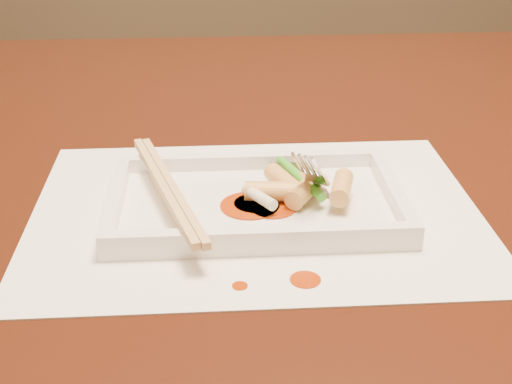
{
  "coord_description": "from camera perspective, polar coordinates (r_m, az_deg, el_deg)",
  "views": [
    {
      "loc": [
        0.02,
        -0.73,
        1.05
      ],
      "look_at": [
        0.05,
        -0.17,
        0.77
      ],
      "focal_mm": 50.0,
      "sensor_mm": 36.0,
      "label": 1
    }
  ],
  "objects": [
    {
      "name": "plate_base",
      "position": [
        0.64,
        0.0,
        -1.12
      ],
      "size": [
        0.26,
        0.16,
        0.01
      ],
      "primitive_type": "cube",
      "color": "white",
      "rests_on": "placemat"
    },
    {
      "name": "plate_rim_left",
      "position": [
        0.64,
        -11.16,
        -0.57
      ],
      "size": [
        0.01,
        0.14,
        0.01
      ],
      "primitive_type": "cube",
      "color": "white",
      "rests_on": "plate_base"
    },
    {
      "name": "plate_rim_far",
      "position": [
        0.7,
        -0.4,
        2.5
      ],
      "size": [
        0.26,
        0.01,
        0.01
      ],
      "primitive_type": "cube",
      "color": "white",
      "rests_on": "plate_base"
    },
    {
      "name": "scallion_white",
      "position": [
        0.62,
        0.27,
        -0.41
      ],
      "size": [
        0.03,
        0.04,
        0.01
      ],
      "primitive_type": "cylinder",
      "rotation": [
        1.57,
        0.0,
        0.58
      ],
      "color": "#EAEACC",
      "rests_on": "plate_base"
    },
    {
      "name": "fork",
      "position": [
        0.63,
        6.28,
        6.12
      ],
      "size": [
        0.09,
        0.1,
        0.14
      ],
      "primitive_type": null,
      "color": "silver",
      "rests_on": "plate_base"
    },
    {
      "name": "rice_cake_3",
      "position": [
        0.64,
        3.95,
        0.15
      ],
      "size": [
        0.04,
        0.05,
        0.02
      ],
      "primitive_type": "cylinder",
      "rotation": [
        1.57,
        0.0,
        2.59
      ],
      "color": "#E6C16B",
      "rests_on": "plate_base"
    },
    {
      "name": "sauce_blob_0",
      "position": [
        0.63,
        1.36,
        -1.26
      ],
      "size": [
        0.04,
        0.04,
        0.0
      ],
      "primitive_type": "cylinder",
      "color": "#9D2E04",
      "rests_on": "plate_base"
    },
    {
      "name": "scallion_green",
      "position": [
        0.65,
        3.56,
        1.13
      ],
      "size": [
        0.04,
        0.08,
        0.01
      ],
      "primitive_type": "cylinder",
      "rotation": [
        1.57,
        0.0,
        0.34
      ],
      "color": "#309718",
      "rests_on": "plate_base"
    },
    {
      "name": "chopstick_a",
      "position": [
        0.63,
        -7.46,
        0.39
      ],
      "size": [
        0.07,
        0.21,
        0.01
      ],
      "primitive_type": "cube",
      "rotation": [
        0.0,
        0.0,
        0.28
      ],
      "color": "tan",
      "rests_on": "plate_rim_near"
    },
    {
      "name": "plate_rim_right",
      "position": [
        0.65,
        10.92,
        0.09
      ],
      "size": [
        0.01,
        0.14,
        0.01
      ],
      "primitive_type": "cube",
      "color": "white",
      "rests_on": "plate_base"
    },
    {
      "name": "placemat",
      "position": [
        0.64,
        0.0,
        -1.5
      ],
      "size": [
        0.4,
        0.3,
        0.0
      ],
      "primitive_type": "cube",
      "color": "white",
      "rests_on": "table"
    },
    {
      "name": "table",
      "position": [
        0.84,
        -4.35,
        -2.28
      ],
      "size": [
        1.4,
        0.9,
        0.75
      ],
      "color": "black",
      "rests_on": "ground"
    },
    {
      "name": "rice_cake_0",
      "position": [
        0.63,
        1.19,
        0.05
      ],
      "size": [
        0.05,
        0.02,
        0.02
      ],
      "primitive_type": "cylinder",
      "rotation": [
        1.57,
        0.0,
        1.45
      ],
      "color": "#E6C16B",
      "rests_on": "plate_base"
    },
    {
      "name": "veg_piece",
      "position": [
        0.67,
        2.75,
        1.43
      ],
      "size": [
        0.04,
        0.03,
        0.01
      ],
      "primitive_type": "cube",
      "rotation": [
        0.0,
        0.0,
        -0.04
      ],
      "color": "black",
      "rests_on": "plate_base"
    },
    {
      "name": "plate_rim_near",
      "position": [
        0.57,
        0.49,
        -3.62
      ],
      "size": [
        0.26,
        0.01,
        0.01
      ],
      "primitive_type": "cube",
      "color": "white",
      "rests_on": "plate_base"
    },
    {
      "name": "sauce_blob_1",
      "position": [
        0.63,
        -0.49,
        -1.09
      ],
      "size": [
        0.05,
        0.05,
        0.0
      ],
      "primitive_type": "cylinder",
      "color": "#9D2E04",
      "rests_on": "plate_base"
    },
    {
      "name": "sauce_splatter_a",
      "position": [
        0.55,
        3.97,
        -7.0
      ],
      "size": [
        0.02,
        0.02,
        0.0
      ],
      "primitive_type": "cylinder",
      "color": "#9D2E04",
      "rests_on": "placemat"
    },
    {
      "name": "sauce_splatter_b",
      "position": [
        0.54,
        -1.3,
        -7.51
      ],
      "size": [
        0.01,
        0.01,
        0.0
      ],
      "primitive_type": "cylinder",
      "color": "#9D2E04",
      "rests_on": "placemat"
    },
    {
      "name": "rice_cake_1",
      "position": [
        0.65,
        2.28,
        0.82
      ],
      "size": [
        0.03,
        0.05,
        0.02
      ],
      "primitive_type": "cylinder",
      "rotation": [
        1.57,
        0.0,
        0.38
      ],
      "color": "#E6C16B",
      "rests_on": "plate_base"
    },
    {
      "name": "chopstick_b",
      "position": [
        0.63,
        -6.74,
        0.41
      ],
      "size": [
        0.07,
        0.21,
        0.01
      ],
      "primitive_type": "cube",
      "rotation": [
        0.0,
        0.0,
        0.28
      ],
      "color": "tan",
      "rests_on": "plate_rim_near"
    },
    {
      "name": "rice_cake_2",
      "position": [
        0.63,
        6.88,
        0.36
      ],
      "size": [
        0.03,
        0.05,
        0.02
      ],
      "primitive_type": "cylinder",
      "rotation": [
        1.57,
        0.0,
        2.87
      ],
      "color": "#E6C16B",
      "rests_on": "plate_base"
    },
    {
      "name": "sauce_blob_2",
      "position": [
        0.63,
        -0.04,
        -0.94
      ],
      "size": [
        0.04,
        0.04,
        0.0
      ],
      "primitive_type": "cylinder",
      "color": "#9D2E04",
      "rests_on": "plate_base"
    }
  ]
}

